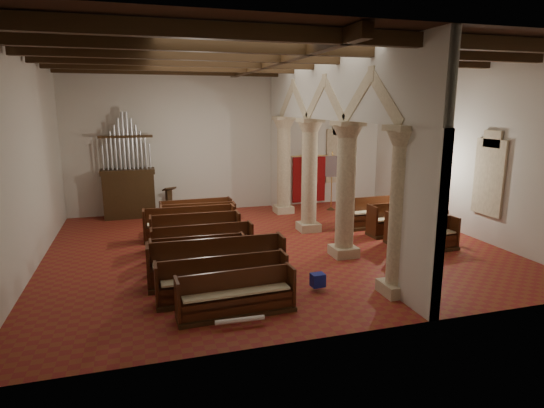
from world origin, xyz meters
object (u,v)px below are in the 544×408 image
Objects in this scene: processional_banner at (331,191)px; lectern at (169,203)px; nave_pew_0 at (237,301)px; pipe_organ at (129,184)px; aisle_pew_0 at (428,240)px.

lectern is at bearing -173.52° from processional_banner.
processional_banner is 10.85m from nave_pew_0.
pipe_organ is 8.57m from processional_banner.
aisle_pew_0 is at bearing -69.23° from processional_banner.
pipe_organ is 1.79m from lectern.
lectern reaches higher than nave_pew_0.
lectern is at bearing -0.40° from pipe_organ.
lectern is 0.60× the size of aisle_pew_0.
nave_pew_0 is (2.32, -9.99, -1.05)m from pipe_organ.
aisle_pew_0 is at bearing -66.01° from lectern.
nave_pew_0 is 7.29m from aisle_pew_0.
pipe_organ reaches higher than processional_banner.
lectern reaches higher than aisle_pew_0.
processional_banner is at bearing -30.72° from lectern.
aisle_pew_0 is (0.60, -6.21, -0.47)m from processional_banner.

